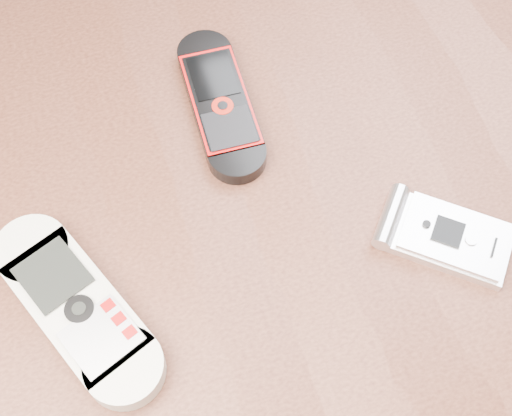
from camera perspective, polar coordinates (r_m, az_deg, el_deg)
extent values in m
cube|color=black|center=(0.57, -0.48, -1.48)|extent=(1.20, 0.80, 0.03)
cube|color=black|center=(1.23, 19.34, 11.06)|extent=(0.06, 0.06, 0.71)
cube|color=beige|center=(0.53, -14.14, -7.70)|extent=(0.12, 0.18, 0.02)
cube|color=black|center=(0.61, -2.89, 8.41)|extent=(0.06, 0.16, 0.02)
cube|color=silver|center=(0.56, 15.25, -2.25)|extent=(0.11, 0.11, 0.02)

